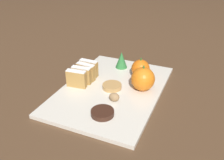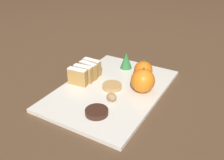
{
  "view_description": "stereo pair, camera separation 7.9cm",
  "coord_description": "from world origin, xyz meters",
  "px_view_note": "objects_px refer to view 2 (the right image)",
  "views": [
    {
      "loc": [
        0.28,
        -0.64,
        0.43
      ],
      "look_at": [
        0.0,
        0.0,
        0.04
      ],
      "focal_mm": 40.0,
      "sensor_mm": 36.0,
      "label": 1
    },
    {
      "loc": [
        0.35,
        -0.6,
        0.43
      ],
      "look_at": [
        0.0,
        0.0,
        0.04
      ],
      "focal_mm": 40.0,
      "sensor_mm": 36.0,
      "label": 2
    }
  ],
  "objects_px": {
    "orange_near": "(143,81)",
    "orange_far": "(143,70)",
    "walnut": "(111,97)",
    "chocolate_cookie": "(97,112)"
  },
  "relations": [
    {
      "from": "orange_near",
      "to": "orange_far",
      "type": "distance_m",
      "value": 0.08
    },
    {
      "from": "walnut",
      "to": "chocolate_cookie",
      "type": "bearing_deg",
      "value": -91.84
    },
    {
      "from": "orange_near",
      "to": "chocolate_cookie",
      "type": "xyz_separation_m",
      "value": [
        -0.06,
        -0.17,
        -0.03
      ]
    },
    {
      "from": "orange_near",
      "to": "walnut",
      "type": "distance_m",
      "value": 0.11
    },
    {
      "from": "orange_far",
      "to": "chocolate_cookie",
      "type": "height_order",
      "value": "orange_far"
    },
    {
      "from": "walnut",
      "to": "chocolate_cookie",
      "type": "distance_m",
      "value": 0.08
    },
    {
      "from": "orange_far",
      "to": "chocolate_cookie",
      "type": "distance_m",
      "value": 0.25
    },
    {
      "from": "orange_far",
      "to": "chocolate_cookie",
      "type": "bearing_deg",
      "value": -96.21
    },
    {
      "from": "chocolate_cookie",
      "to": "orange_near",
      "type": "bearing_deg",
      "value": 70.94
    },
    {
      "from": "orange_far",
      "to": "chocolate_cookie",
      "type": "relative_size",
      "value": 1.12
    }
  ]
}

